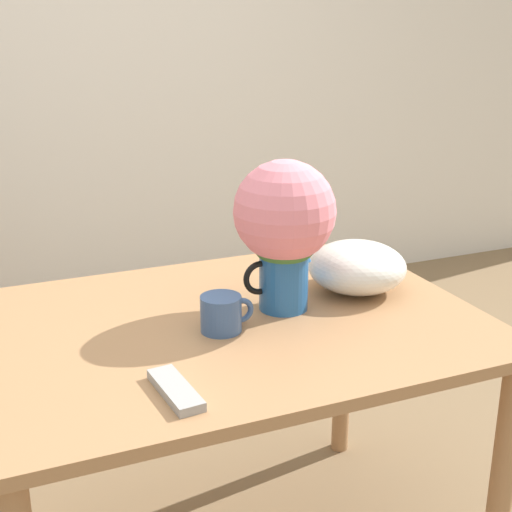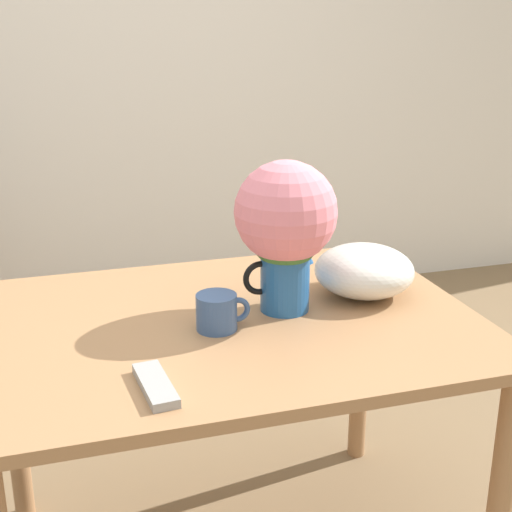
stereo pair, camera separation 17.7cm
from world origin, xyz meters
name	(u,v)px [view 1 (the left image)]	position (x,y,z in m)	size (l,w,h in m)	color
wall_back	(76,56)	(0.00, 1.98, 1.30)	(8.00, 0.05, 2.60)	silver
table	(231,358)	(0.00, -0.04, 0.66)	(1.25, 0.91, 0.76)	#A3754C
flower_vase	(284,223)	(0.16, -0.02, 0.99)	(0.26, 0.26, 0.39)	#235B9E
coffee_mug	(222,313)	(-0.04, -0.09, 0.81)	(0.13, 0.10, 0.09)	#385689
white_bowl	(357,267)	(0.40, 0.02, 0.83)	(0.27, 0.27, 0.14)	silver
remote_control	(175,390)	(-0.23, -0.34, 0.77)	(0.07, 0.19, 0.02)	#999999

